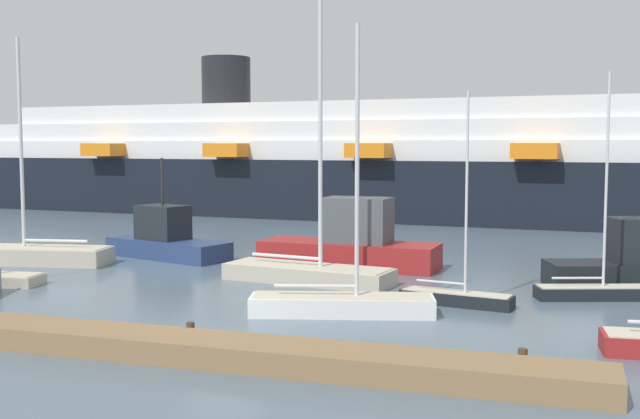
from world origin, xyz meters
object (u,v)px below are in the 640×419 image
object	(u,v)px
fishing_boat_3	(166,240)
cruise_ship	(391,164)
sailboat_6	(456,295)
sailboat_1	(36,253)
sailboat_3	(308,270)
fishing_boat_0	(351,243)
sailboat_2	(594,288)
sailboat_4	(342,301)
fishing_boat_1	(638,262)

from	to	relation	value
fishing_boat_3	cruise_ship	bearing A→B (deg)	-85.50
sailboat_6	cruise_ship	world-z (taller)	cruise_ship
sailboat_1	sailboat_3	size ratio (longest dim) A/B	0.93
sailboat_3	fishing_boat_0	distance (m)	4.59
sailboat_6	fishing_boat_3	bearing A→B (deg)	165.42
sailboat_2	cruise_ship	size ratio (longest dim) A/B	0.10
cruise_ship	sailboat_4	bearing A→B (deg)	-75.98
sailboat_4	sailboat_6	world-z (taller)	sailboat_4
sailboat_3	fishing_boat_0	world-z (taller)	sailboat_3
fishing_boat_1	sailboat_3	bearing A→B (deg)	175.10
sailboat_6	cruise_ship	distance (m)	35.26
sailboat_4	fishing_boat_3	bearing A→B (deg)	125.73
sailboat_2	fishing_boat_0	xyz separation A→B (m)	(-10.93, 4.50, 0.76)
sailboat_1	fishing_boat_3	xyz separation A→B (m)	(5.20, 3.82, 0.39)
sailboat_2	fishing_boat_0	distance (m)	11.85
sailboat_1	sailboat_6	size ratio (longest dim) A/B	1.42
fishing_boat_0	fishing_boat_3	distance (m)	10.10
sailboat_2	cruise_ship	distance (m)	34.48
sailboat_3	cruise_ship	distance (m)	31.23
sailboat_6	fishing_boat_1	xyz separation A→B (m)	(6.68, 6.06, 0.63)
sailboat_4	fishing_boat_3	xyz separation A→B (m)	(-12.60, 10.19, 0.44)
sailboat_3	fishing_boat_3	world-z (taller)	sailboat_3
sailboat_6	fishing_boat_0	size ratio (longest dim) A/B	0.90
fishing_boat_0	sailboat_3	bearing A→B (deg)	-95.66
sailboat_3	fishing_boat_0	bearing A→B (deg)	89.98
sailboat_2	sailboat_3	world-z (taller)	sailboat_3
sailboat_2	sailboat_4	xyz separation A→B (m)	(-8.44, -5.63, 0.09)
sailboat_1	sailboat_4	size ratio (longest dim) A/B	1.11
sailboat_6	fishing_boat_1	bearing A→B (deg)	51.94
sailboat_4	sailboat_6	size ratio (longest dim) A/B	1.27
fishing_boat_1	sailboat_1	bearing A→B (deg)	166.48
sailboat_3	sailboat_6	xyz separation A→B (m)	(6.73, -2.74, -0.16)
sailboat_2	sailboat_3	xyz separation A→B (m)	(-11.61, 0.01, 0.13)
sailboat_6	fishing_boat_0	bearing A→B (deg)	139.61
sailboat_4	fishing_boat_1	world-z (taller)	sailboat_4
fishing_boat_0	sailboat_1	bearing A→B (deg)	-163.25
sailboat_3	sailboat_6	size ratio (longest dim) A/B	1.53
sailboat_4	cruise_ship	xyz separation A→B (m)	(-6.49, 36.46, 3.80)
fishing_boat_0	cruise_ship	world-z (taller)	cruise_ship
fishing_boat_1	sailboat_6	bearing A→B (deg)	-156.58
sailboat_1	fishing_boat_1	world-z (taller)	sailboat_1
sailboat_1	sailboat_3	xyz separation A→B (m)	(14.62, -0.73, -0.00)
sailboat_2	fishing_boat_1	bearing A→B (deg)	42.76
sailboat_2	fishing_boat_1	xyz separation A→B (m)	(1.80, 3.33, 0.60)
sailboat_4	cruise_ship	size ratio (longest dim) A/B	0.12
cruise_ship	fishing_boat_1	bearing A→B (deg)	-54.76
fishing_boat_0	sailboat_6	bearing A→B (deg)	-47.18
sailboat_4	sailboat_2	bearing A→B (deg)	18.40
sailboat_1	sailboat_3	distance (m)	14.64
sailboat_6	fishing_boat_1	world-z (taller)	sailboat_6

